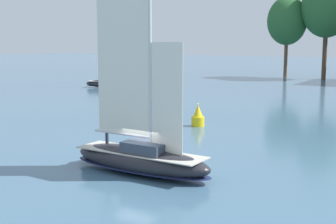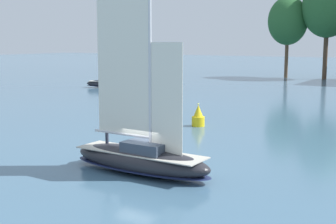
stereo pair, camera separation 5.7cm
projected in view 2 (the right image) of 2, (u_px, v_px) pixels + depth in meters
ground_plane at (140, 173)px, 27.01m from camera, size 400.00×400.00×0.00m
tree_shore_left at (328, 7)px, 90.43m from camera, size 9.72×9.72×20.00m
tree_shore_center at (288, 21)px, 94.65m from camera, size 7.98×7.98×16.42m
sailboat_main at (140, 156)px, 26.85m from camera, size 9.18×2.65×12.59m
sailboat_moored_near_marina at (109, 83)px, 75.84m from camera, size 8.07×4.90×10.74m
channel_buoy at (198, 117)px, 41.67m from camera, size 1.15×1.15×2.08m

